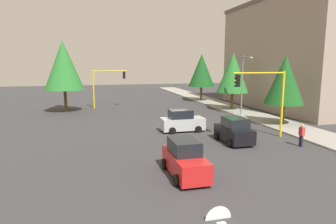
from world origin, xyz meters
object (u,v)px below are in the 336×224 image
Objects in this scene: street_lamp_curbside at (244,79)px; car_silver at (182,121)px; pedestrian_crossing at (302,134)px; car_red at (185,159)px; tree_roadside_far at (202,70)px; traffic_signal_far_right at (107,81)px; tree_roadside_mid at (233,73)px; tree_roadside_near at (285,80)px; tree_opposite_side at (63,65)px; traffic_signal_near_left at (263,91)px; car_black at (234,131)px.

street_lamp_curbside reaches higher than car_silver.
pedestrian_crossing is (12.56, -2.04, -3.44)m from street_lamp_curbside.
tree_roadside_far is at bearing 157.74° from car_red.
traffic_signal_far_right is 0.75× the size of street_lamp_curbside.
tree_roadside_far is at bearing 104.81° from traffic_signal_far_right.
tree_roadside_mid is at bearing 135.32° from car_silver.
tree_roadside_near is 1.68× the size of car_red.
tree_roadside_mid is 0.84× the size of tree_opposite_side.
car_silver is at bearing -90.00° from tree_roadside_near.
tree_opposite_side is 18.54m from car_silver.
pedestrian_crossing is at bearing 45.42° from car_silver.
traffic_signal_far_right is 1.28× the size of car_red.
traffic_signal_far_right is 26.52m from car_red.
tree_roadside_mid is (-14.00, 4.34, 1.03)m from traffic_signal_near_left.
car_red is (20.23, -12.87, -4.01)m from tree_roadside_mid.
tree_roadside_near is at bearing 13.05° from street_lamp_curbside.
tree_roadside_far is 27.36m from pedestrian_crossing.
car_black is at bearing -31.51° from street_lamp_curbside.
tree_roadside_mid is 17.65m from pedestrian_crossing.
tree_roadside_near is at bearing 129.60° from traffic_signal_near_left.
car_silver is 5.47m from car_black.
traffic_signal_near_left is 0.73× the size of tree_roadside_mid.
tree_roadside_near is at bearing 45.22° from traffic_signal_far_right.
tree_roadside_mid is 24.31m from car_red.
street_lamp_curbside is 20.21m from car_red.
tree_roadside_mid is at bearing 162.80° from traffic_signal_near_left.
car_silver is at bearing -25.15° from tree_roadside_far.
traffic_signal_near_left is 7.47m from car_silver.
tree_roadside_mid is 4.40× the size of pedestrian_crossing.
pedestrian_crossing is (2.95, 1.50, -2.97)m from traffic_signal_near_left.
car_silver is (5.61, -9.09, -3.45)m from street_lamp_curbside.
car_silver and car_black have the same top height.
tree_roadside_mid is 10.01m from tree_roadside_far.
traffic_signal_near_left is 1.42× the size of car_silver.
car_red is at bearing -22.26° from tree_roadside_far.
tree_roadside_far is at bearing 175.05° from pedestrian_crossing.
car_silver is (16.00, 5.73, -2.82)m from traffic_signal_far_right.
street_lamp_curbside is 5.76m from tree_roadside_near.
tree_roadside_mid is at bearing 68.99° from traffic_signal_far_right.
car_red is at bearing 5.99° from traffic_signal_far_right.
car_red is (24.23, 8.13, -4.93)m from tree_opposite_side.
tree_roadside_far is at bearing -177.14° from tree_roadside_near.
tree_roadside_mid is at bearing -177.14° from tree_roadside_near.
traffic_signal_near_left is 10.25m from street_lamp_curbside.
tree_roadside_near is at bearing 121.74° from car_black.
traffic_signal_far_right is at bearing -174.01° from car_red.
traffic_signal_far_right is 26.42m from pedestrian_crossing.
tree_roadside_far reaches higher than traffic_signal_near_left.
tree_roadside_mid is at bearing 79.22° from tree_opposite_side.
traffic_signal_far_right is at bearing 110.41° from tree_opposite_side.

